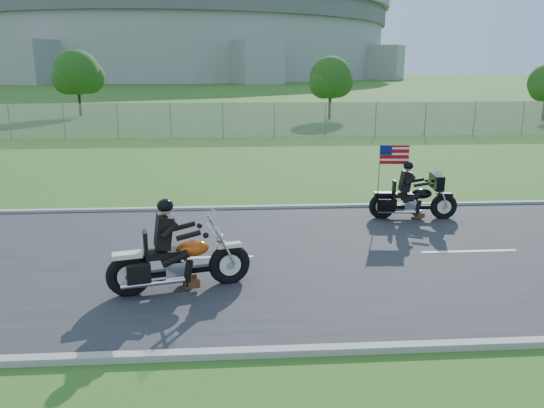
{
  "coord_description": "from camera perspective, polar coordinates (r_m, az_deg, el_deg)",
  "views": [
    {
      "loc": [
        -1.22,
        -11.01,
        4.16
      ],
      "look_at": [
        -0.48,
        0.0,
        1.23
      ],
      "focal_mm": 35.0,
      "sensor_mm": 36.0,
      "label": 1
    }
  ],
  "objects": [
    {
      "name": "ground",
      "position": [
        11.83,
        2.35,
        -5.74
      ],
      "size": [
        420.0,
        420.0,
        0.0
      ],
      "primitive_type": "plane",
      "color": "#31581B",
      "rests_on": "ground"
    },
    {
      "name": "road",
      "position": [
        11.83,
        2.35,
        -5.65
      ],
      "size": [
        120.0,
        8.0,
        0.04
      ],
      "primitive_type": "cube",
      "color": "#28282B",
      "rests_on": "ground"
    },
    {
      "name": "curb_north",
      "position": [
        15.66,
        0.77,
        -0.37
      ],
      "size": [
        120.0,
        0.18,
        0.12
      ],
      "primitive_type": "cube",
      "color": "#9E9B93",
      "rests_on": "ground"
    },
    {
      "name": "curb_south",
      "position": [
        8.18,
        5.49,
        -15.4
      ],
      "size": [
        120.0,
        0.18,
        0.12
      ],
      "primitive_type": "cube",
      "color": "#9E9B93",
      "rests_on": "ground"
    },
    {
      "name": "fence",
      "position": [
        31.4,
        -10.87,
        8.81
      ],
      "size": [
        60.0,
        0.03,
        2.0
      ],
      "primitive_type": "cube",
      "color": "gray",
      "rests_on": "ground"
    },
    {
      "name": "stadium",
      "position": [
        182.34,
        -10.27,
        18.22
      ],
      "size": [
        140.4,
        140.4,
        29.2
      ],
      "color": "#A3A099",
      "rests_on": "ground"
    },
    {
      "name": "tree_fence_near",
      "position": [
        41.7,
        6.36,
        13.13
      ],
      "size": [
        3.52,
        3.28,
        4.75
      ],
      "color": "#382316",
      "rests_on": "ground"
    },
    {
      "name": "tree_fence_mid",
      "position": [
        46.82,
        -20.15,
        12.93
      ],
      "size": [
        3.96,
        3.69,
        5.3
      ],
      "color": "#382316",
      "rests_on": "ground"
    },
    {
      "name": "motorcycle_lead",
      "position": [
        10.1,
        -10.1,
        -6.18
      ],
      "size": [
        2.67,
        1.09,
        1.82
      ],
      "rotation": [
        0.0,
        0.0,
        0.25
      ],
      "color": "black",
      "rests_on": "ground"
    },
    {
      "name": "motorcycle_follow",
      "position": [
        14.99,
        14.93,
        0.43
      ],
      "size": [
        2.42,
        0.81,
        2.02
      ],
      "rotation": [
        0.0,
        0.0,
        -0.09
      ],
      "color": "black",
      "rests_on": "ground"
    }
  ]
}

